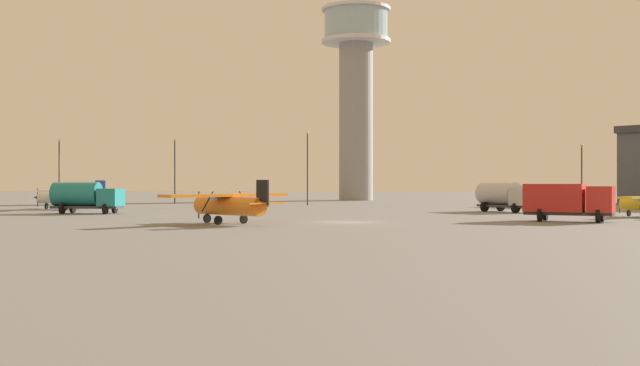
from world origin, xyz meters
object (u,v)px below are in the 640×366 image
at_px(light_post_east, 582,168).
at_px(light_post_west, 59,165).
at_px(control_tower, 356,79).
at_px(truck_box_red, 568,200).
at_px(light_post_north, 175,165).
at_px(truck_fuel_tanker_silver, 505,196).
at_px(airplane_white, 70,196).
at_px(airplane_orange, 230,204).
at_px(light_post_centre, 307,161).
at_px(truck_fuel_tanker_teal, 86,196).

bearing_deg(light_post_east, light_post_west, 179.24).
xyz_separation_m(control_tower, truck_box_red, (16.86, -70.99, -18.91)).
bearing_deg(light_post_west, control_tower, 30.44).
height_order(truck_box_red, light_post_north, light_post_north).
xyz_separation_m(truck_fuel_tanker_silver, light_post_east, (14.95, 26.46, 3.29)).
bearing_deg(control_tower, light_post_north, -140.33).
height_order(truck_fuel_tanker_silver, light_post_east, light_post_east).
bearing_deg(airplane_white, light_post_east, -158.20).
bearing_deg(airplane_white, truck_fuel_tanker_silver, 176.55).
height_order(control_tower, light_post_north, control_tower).
xyz_separation_m(airplane_orange, light_post_east, (38.93, 50.76, 3.46)).
xyz_separation_m(light_post_west, light_post_east, (72.07, -0.96, -0.49)).
distance_m(truck_fuel_tanker_silver, truck_box_red, 19.21).
bearing_deg(light_post_north, truck_fuel_tanker_silver, -36.32).
height_order(truck_box_red, light_post_east, light_post_east).
bearing_deg(light_post_north, airplane_white, -102.93).
relative_size(truck_fuel_tanker_silver, light_post_west, 0.78).
bearing_deg(light_post_centre, airplane_orange, -92.85).
distance_m(airplane_orange, truck_fuel_tanker_teal, 25.02).
distance_m(control_tower, truck_fuel_tanker_teal, 66.11).
bearing_deg(airplane_white, light_post_west, -62.61).
xyz_separation_m(truck_box_red, light_post_west, (-58.39, 46.59, 3.78)).
bearing_deg(airplane_orange, light_post_west, -16.44).
bearing_deg(airplane_white, airplane_orange, 131.02).
bearing_deg(truck_fuel_tanker_teal, control_tower, 69.91).
relative_size(control_tower, truck_fuel_tanker_silver, 5.10).
relative_size(airplane_white, light_post_north, 1.17).
xyz_separation_m(light_post_west, light_post_centre, (35.44, -5.59, 0.32)).
distance_m(airplane_white, light_post_centre, 30.62).
bearing_deg(truck_fuel_tanker_teal, light_post_west, 119.16).
bearing_deg(truck_box_red, light_post_west, 165.54).
distance_m(light_post_west, light_post_north, 16.02).
distance_m(airplane_orange, truck_box_red, 25.76).
xyz_separation_m(truck_fuel_tanker_teal, light_post_north, (-0.22, 36.56, 3.88)).
relative_size(airplane_white, light_post_west, 1.19).
distance_m(airplane_white, light_post_north, 26.02).
xyz_separation_m(truck_box_red, light_post_east, (13.68, 45.63, 3.29)).
height_order(airplane_orange, light_post_east, light_post_east).
bearing_deg(airplane_white, light_post_north, -99.89).
height_order(airplane_orange, light_post_centre, light_post_centre).
bearing_deg(light_post_west, truck_box_red, -38.59).
relative_size(airplane_orange, truck_fuel_tanker_teal, 1.36).
distance_m(airplane_orange, light_post_east, 64.07).
relative_size(airplane_orange, light_post_centre, 0.93).
bearing_deg(control_tower, light_post_east, -39.70).
distance_m(light_post_north, light_post_centre, 21.50).
distance_m(light_post_west, light_post_east, 72.08).
distance_m(airplane_white, airplane_orange, 37.64).
height_order(control_tower, truck_fuel_tanker_teal, control_tower).
bearing_deg(airplane_orange, control_tower, -55.38).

